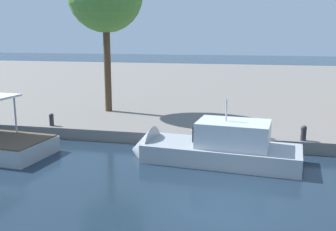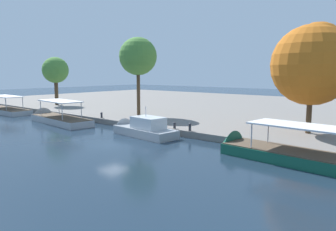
% 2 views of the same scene
% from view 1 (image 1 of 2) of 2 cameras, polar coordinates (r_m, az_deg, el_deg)
% --- Properties ---
extents(ground_plane, '(220.00, 220.00, 0.00)m').
position_cam_1_polar(ground_plane, '(15.16, 8.60, -12.85)').
color(ground_plane, '#192838').
extents(dock_promenade, '(120.00, 55.00, 0.70)m').
position_cam_1_polar(dock_promenade, '(48.86, 11.75, 4.54)').
color(dock_promenade, slate).
rests_on(dock_promenade, ground_plane).
extents(motor_yacht_2, '(8.91, 3.56, 4.38)m').
position_cam_1_polar(motor_yacht_2, '(19.83, 5.95, -5.24)').
color(motor_yacht_2, '#9EA3A8').
rests_on(motor_yacht_2, ground_plane).
extents(mooring_bollard_0, '(0.32, 0.32, 0.84)m').
position_cam_1_polar(mooring_bollard_0, '(22.07, 19.26, -2.37)').
color(mooring_bollard_0, '#2D2D33').
rests_on(mooring_bollard_0, dock_promenade).
extents(mooring_bollard_1, '(0.31, 0.31, 0.70)m').
position_cam_1_polar(mooring_bollard_1, '(22.02, 13.65, -2.26)').
color(mooring_bollard_1, '#2D2D33').
rests_on(mooring_bollard_1, dock_promenade).
extents(mooring_bollard_2, '(0.30, 0.30, 0.79)m').
position_cam_1_polar(mooring_bollard_2, '(25.31, -16.71, -0.51)').
color(mooring_bollard_2, '#2D2D33').
rests_on(mooring_bollard_2, dock_promenade).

